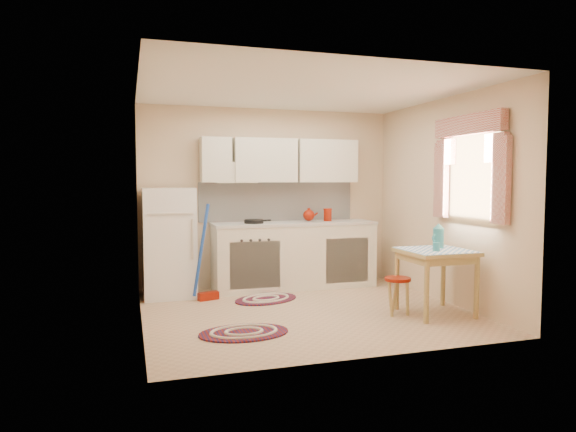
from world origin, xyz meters
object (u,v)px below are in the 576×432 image
(fridge, at_px, (169,243))
(stool, at_px, (397,296))
(base_cabinets, at_px, (294,256))
(table, at_px, (435,282))

(fridge, distance_m, stool, 2.93)
(base_cabinets, height_order, table, base_cabinets)
(fridge, distance_m, table, 3.31)
(fridge, xyz_separation_m, stool, (2.35, -1.68, -0.49))
(base_cabinets, height_order, stool, base_cabinets)
(fridge, bearing_deg, base_cabinets, 1.68)
(base_cabinets, bearing_deg, fridge, -178.32)
(fridge, relative_size, stool, 3.33)
(base_cabinets, distance_m, stool, 1.87)
(table, height_order, stool, table)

